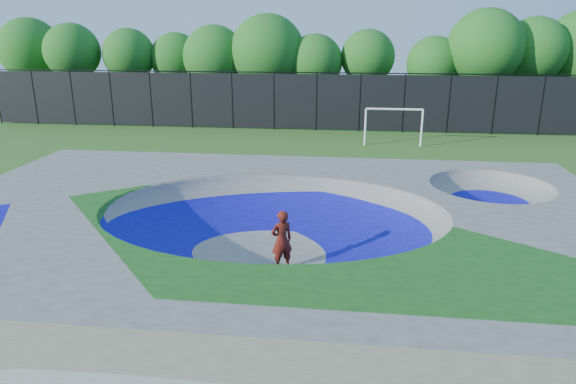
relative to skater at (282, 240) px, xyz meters
name	(u,v)px	position (x,y,z in m)	size (l,w,h in m)	color
ground	(273,252)	(-0.43, 1.14, -0.93)	(120.00, 120.00, 0.00)	#31611A
skate_deck	(273,231)	(-0.43, 1.14, -0.18)	(22.00, 14.00, 1.50)	gray
skater	(282,240)	(0.00, 0.00, 0.00)	(0.68, 0.44, 1.85)	#AE240D
skateboard	(282,268)	(0.00, 0.00, -0.90)	(0.78, 0.22, 0.05)	black
soccer_goal	(394,120)	(4.57, 17.63, 0.69)	(3.50, 0.12, 2.32)	white
fence	(316,101)	(-0.43, 22.14, 1.17)	(48.09, 0.09, 4.04)	black
treeline	(323,53)	(-0.28, 27.19, 4.14)	(52.82, 8.06, 8.37)	#412920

